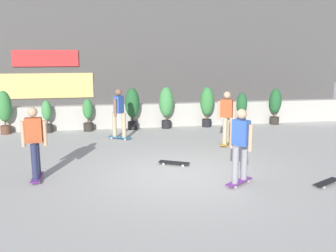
% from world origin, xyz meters
% --- Properties ---
extents(ground_plane, '(48.00, 48.00, 0.00)m').
position_xyz_m(ground_plane, '(0.00, 0.00, 0.00)').
color(ground_plane, '#B2AFA8').
extents(planter_wall, '(18.00, 0.40, 0.90)m').
position_xyz_m(planter_wall, '(0.00, 6.00, 0.45)').
color(planter_wall, '#B2ADA3').
rests_on(planter_wall, ground).
extents(building_backdrop, '(20.00, 2.08, 6.50)m').
position_xyz_m(building_backdrop, '(-0.01, 10.00, 3.25)').
color(building_backdrop, '#4C4947').
rests_on(building_backdrop, ground).
extents(potted_plant_0, '(0.54, 0.54, 1.55)m').
position_xyz_m(potted_plant_0, '(-5.16, 5.55, 0.90)').
color(potted_plant_0, brown).
rests_on(potted_plant_0, ground).
extents(potted_plant_1, '(0.36, 0.36, 1.18)m').
position_xyz_m(potted_plant_1, '(-3.72, 5.55, 0.62)').
color(potted_plant_1, '#2D2823').
rests_on(potted_plant_1, ground).
extents(potted_plant_2, '(0.37, 0.37, 1.20)m').
position_xyz_m(potted_plant_2, '(-2.27, 5.55, 0.64)').
color(potted_plant_2, '#2D2823').
rests_on(potted_plant_2, ground).
extents(potted_plant_3, '(0.54, 0.54, 1.56)m').
position_xyz_m(potted_plant_3, '(-0.63, 5.55, 0.92)').
color(potted_plant_3, black).
rests_on(potted_plant_3, ground).
extents(potted_plant_4, '(0.56, 0.56, 1.59)m').
position_xyz_m(potted_plant_4, '(0.66, 5.55, 0.93)').
color(potted_plant_4, black).
rests_on(potted_plant_4, ground).
extents(potted_plant_5, '(0.54, 0.54, 1.56)m').
position_xyz_m(potted_plant_5, '(2.27, 5.55, 0.91)').
color(potted_plant_5, black).
rests_on(potted_plant_5, ground).
extents(potted_plant_6, '(0.42, 0.42, 1.31)m').
position_xyz_m(potted_plant_6, '(3.70, 5.55, 0.73)').
color(potted_plant_6, black).
rests_on(potted_plant_6, ground).
extents(potted_plant_7, '(0.49, 0.49, 1.44)m').
position_xyz_m(potted_plant_7, '(5.11, 5.55, 0.83)').
color(potted_plant_7, '#2D2823').
rests_on(potted_plant_7, ground).
extents(skater_by_wall_right, '(0.76, 0.64, 1.70)m').
position_xyz_m(skater_by_wall_right, '(1.18, -0.88, 0.94)').
color(skater_by_wall_right, '#72338C').
rests_on(skater_by_wall_right, ground).
extents(skater_by_wall_left, '(0.57, 0.79, 1.70)m').
position_xyz_m(skater_by_wall_left, '(2.05, 2.61, 0.94)').
color(skater_by_wall_left, '#BF8C26').
rests_on(skater_by_wall_left, ground).
extents(skater_far_left, '(0.56, 0.80, 1.70)m').
position_xyz_m(skater_far_left, '(-3.29, 0.21, 0.94)').
color(skater_far_left, '#72338C').
rests_on(skater_far_left, ground).
extents(skater_mid_plaza, '(0.78, 0.60, 1.70)m').
position_xyz_m(skater_mid_plaza, '(-1.21, 4.03, 0.94)').
color(skater_mid_plaza, '#266699').
rests_on(skater_mid_plaza, ground).
extents(skateboard_near_camera, '(0.80, 0.54, 0.08)m').
position_xyz_m(skateboard_near_camera, '(0.03, 0.81, 0.06)').
color(skateboard_near_camera, black).
rests_on(skateboard_near_camera, ground).
extents(skateboard_aside, '(0.80, 0.55, 0.08)m').
position_xyz_m(skateboard_aside, '(3.09, -1.26, 0.06)').
color(skateboard_aside, black).
rests_on(skateboard_aside, ground).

